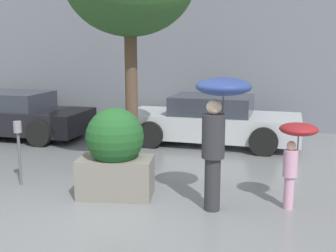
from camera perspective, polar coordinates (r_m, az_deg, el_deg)
name	(u,v)px	position (r m, az deg, el deg)	size (l,w,h in m)	color
ground_plane	(109,216)	(6.38, -7.98, -11.93)	(40.00, 40.00, 0.00)	slate
building_facade	(160,26)	(12.31, -1.15, 13.38)	(18.00, 0.30, 6.00)	slate
planter_box	(115,152)	(6.92, -7.16, -3.58)	(1.20, 0.94, 1.48)	gray
person_adult	(219,115)	(6.21, 6.92, 1.55)	(0.82, 0.82, 2.00)	#2D2D33
person_child	(296,145)	(6.55, 16.89, -2.45)	(0.57, 0.57, 1.33)	#D199B7
parked_car_near	(212,121)	(10.69, 5.94, 0.66)	(4.59, 2.53, 1.22)	#B7BCC1
parked_car_far	(14,116)	(12.19, -20.10, 1.31)	(4.29, 2.41, 1.22)	black
parking_meter	(18,139)	(7.85, -19.62, -1.70)	(0.14, 0.14, 1.16)	#595B60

